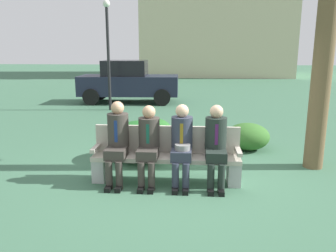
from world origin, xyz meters
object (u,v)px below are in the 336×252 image
seated_man_centerright (182,141)px  shrub_far_lawn (248,136)px  street_lamp (108,45)px  park_bench (166,155)px  parked_car_near (128,82)px  seated_man_centerleft (148,141)px  seated_man_rightmost (216,142)px  seated_man_leftmost (117,138)px  shrub_near_bench (153,130)px  shrub_mid_lawn (140,140)px

seated_man_centerright → shrub_far_lawn: bearing=56.5°
street_lamp → park_bench: bearing=-68.3°
parked_car_near → seated_man_centerleft: bearing=-76.8°
park_bench → seated_man_rightmost: (0.79, -0.13, 0.28)m
seated_man_leftmost → shrub_near_bench: seated_man_leftmost is taller
seated_man_leftmost → seated_man_centerright: bearing=-0.5°
seated_man_rightmost → shrub_near_bench: seated_man_rightmost is taller
shrub_mid_lawn → street_lamp: street_lamp is taller
seated_man_rightmost → parked_car_near: parked_car_near is taller
parked_car_near → street_lamp: bearing=-100.6°
seated_man_rightmost → street_lamp: size_ratio=0.35×
seated_man_rightmost → seated_man_centerright: bearing=-179.4°
park_bench → seated_man_centerleft: 0.41m
shrub_mid_lawn → seated_man_leftmost: bearing=-98.6°
seated_man_centerright → park_bench: bearing=151.8°
park_bench → seated_man_centerright: 0.40m
seated_man_centerleft → parked_car_near: (-1.95, 8.28, 0.13)m
seated_man_leftmost → parked_car_near: 8.40m
park_bench → parked_car_near: size_ratio=0.60×
seated_man_leftmost → shrub_far_lawn: bearing=40.4°
park_bench → street_lamp: bearing=111.7°
shrub_far_lawn → seated_man_centerleft: bearing=-132.7°
seated_man_leftmost → seated_man_rightmost: bearing=-0.1°
park_bench → seated_man_centerleft: (-0.27, -0.13, 0.27)m
street_lamp → seated_man_centerright: bearing=-66.8°
shrub_near_bench → shrub_far_lawn: (2.13, -0.51, 0.01)m
shrub_far_lawn → parked_car_near: 7.35m
seated_man_leftmost → street_lamp: (-1.77, 6.54, 1.53)m
seated_man_centerleft → shrub_mid_lawn: bearing=105.5°
seated_man_centerleft → seated_man_centerright: (0.53, -0.00, 0.01)m
shrub_far_lawn → street_lamp: bearing=132.6°
street_lamp → shrub_near_bench: bearing=-63.2°
shrub_far_lawn → parked_car_near: size_ratio=0.23×
parked_car_near → park_bench: bearing=-74.7°
seated_man_leftmost → seated_man_centerright: (1.03, -0.01, -0.02)m
seated_man_rightmost → shrub_mid_lawn: size_ratio=1.05×
shrub_mid_lawn → shrub_far_lawn: 2.37m
seated_man_centerleft → shrub_far_lawn: seated_man_centerleft is taller
seated_man_centerleft → shrub_mid_lawn: seated_man_centerleft is taller
park_bench → seated_man_centerleft: bearing=-154.1°
seated_man_rightmost → shrub_far_lawn: (0.81, 2.03, -0.43)m
park_bench → shrub_far_lawn: (1.60, 1.90, -0.15)m
seated_man_centerright → seated_man_rightmost: 0.54m
park_bench → seated_man_centerright: size_ratio=1.85×
seated_man_centerleft → shrub_near_bench: (-0.25, 2.54, -0.43)m
shrub_mid_lawn → parked_car_near: parked_car_near is taller
seated_man_leftmost → shrub_near_bench: (0.25, 2.54, -0.46)m
seated_man_centerleft → seated_man_centerright: seated_man_centerright is taller
street_lamp → shrub_mid_lawn: bearing=-70.1°
shrub_mid_lawn → shrub_far_lawn: size_ratio=1.33×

